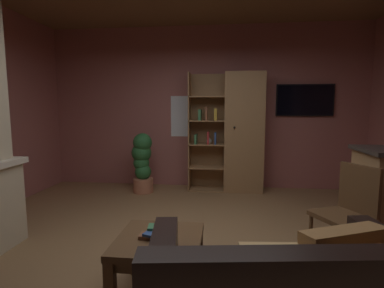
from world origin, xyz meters
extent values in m
cube|color=olive|center=(0.00, 0.00, -0.01)|extent=(5.64, 5.20, 0.02)
cube|color=#9E5B56|center=(0.00, 2.63, 1.44)|extent=(5.76, 0.06, 2.89)
cube|color=white|center=(-0.30, 2.60, 1.29)|extent=(0.66, 0.01, 0.74)
cube|color=#997047|center=(0.68, 2.35, 1.02)|extent=(0.66, 0.38, 2.04)
cube|color=#997047|center=(0.04, 2.53, 1.02)|extent=(0.61, 0.02, 2.04)
cube|color=#997047|center=(-0.25, 2.35, 1.02)|extent=(0.02, 0.38, 2.04)
sphere|color=black|center=(0.52, 2.15, 1.12)|extent=(0.04, 0.04, 0.04)
cube|color=#997047|center=(0.04, 2.35, 0.01)|extent=(0.61, 0.38, 0.02)
cube|color=#997047|center=(0.04, 2.35, 0.41)|extent=(0.61, 0.38, 0.02)
cube|color=#997047|center=(0.04, 2.35, 0.81)|extent=(0.61, 0.38, 0.02)
cube|color=#997047|center=(0.04, 2.35, 1.22)|extent=(0.61, 0.38, 0.02)
cube|color=#997047|center=(0.04, 2.35, 1.63)|extent=(0.61, 0.38, 0.02)
cube|color=brown|center=(0.04, 2.29, 1.35)|extent=(0.04, 0.23, 0.23)
cube|color=gold|center=(0.20, 2.29, 1.33)|extent=(0.05, 0.23, 0.20)
cube|color=#387247|center=(-0.07, 2.29, 1.32)|extent=(0.04, 0.23, 0.19)
cube|color=#2D4C8C|center=(0.20, 2.29, 0.92)|extent=(0.03, 0.23, 0.20)
cube|color=#B22D2D|center=(0.08, 2.29, 0.93)|extent=(0.03, 0.23, 0.21)
cube|color=#387247|center=(-0.14, 2.29, 0.91)|extent=(0.04, 0.23, 0.16)
sphere|color=beige|center=(0.09, 2.35, 0.86)|extent=(0.10, 0.10, 0.10)
cube|color=olive|center=(0.98, -1.16, 0.58)|extent=(0.51, 0.35, 0.44)
cube|color=#C67F33|center=(0.99, -1.24, 0.55)|extent=(0.40, 0.31, 0.39)
cube|color=tan|center=(0.66, -1.24, 0.55)|extent=(0.48, 0.20, 0.36)
cube|color=brown|center=(-0.14, -0.64, 0.44)|extent=(0.63, 0.64, 0.05)
cube|color=brown|center=(-0.14, -0.64, 0.38)|extent=(0.57, 0.57, 0.08)
cube|color=brown|center=(-0.41, -0.36, 0.21)|extent=(0.07, 0.07, 0.42)
cube|color=brown|center=(0.14, -0.36, 0.21)|extent=(0.07, 0.07, 0.42)
cube|color=brown|center=(-0.21, -0.65, 0.48)|extent=(0.14, 0.11, 0.03)
cube|color=#2D4C8C|center=(-0.17, -0.68, 0.51)|extent=(0.15, 0.12, 0.02)
cube|color=#387247|center=(-0.17, -0.59, 0.53)|extent=(0.13, 0.12, 0.02)
cube|color=brown|center=(1.41, -0.03, 0.46)|extent=(0.57, 0.57, 0.04)
cube|color=brown|center=(1.58, 0.05, 0.70)|extent=(0.22, 0.37, 0.44)
cylinder|color=brown|center=(1.16, 0.04, 0.23)|extent=(0.04, 0.04, 0.46)
cylinder|color=brown|center=(1.33, -0.28, 0.23)|extent=(0.04, 0.04, 0.46)
cylinder|color=brown|center=(1.48, 0.21, 0.23)|extent=(0.04, 0.04, 0.46)
cylinder|color=brown|center=(1.65, -0.11, 0.23)|extent=(0.04, 0.04, 0.46)
cylinder|color=#B77051|center=(-1.03, 2.07, 0.12)|extent=(0.34, 0.34, 0.24)
sphere|color=#235B2D|center=(-1.03, 2.08, 0.35)|extent=(0.28, 0.28, 0.28)
sphere|color=#235B2D|center=(-1.06, 2.10, 0.50)|extent=(0.27, 0.27, 0.27)
sphere|color=#235B2D|center=(-1.06, 2.10, 0.68)|extent=(0.34, 0.34, 0.34)
sphere|color=#235B2D|center=(-1.03, 2.08, 0.86)|extent=(0.32, 0.32, 0.32)
cube|color=black|center=(1.73, 2.57, 1.58)|extent=(0.97, 0.05, 0.54)
cube|color=black|center=(1.73, 2.54, 1.58)|extent=(0.93, 0.01, 0.50)
camera|label=1|loc=(0.33, -2.67, 1.42)|focal=27.06mm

